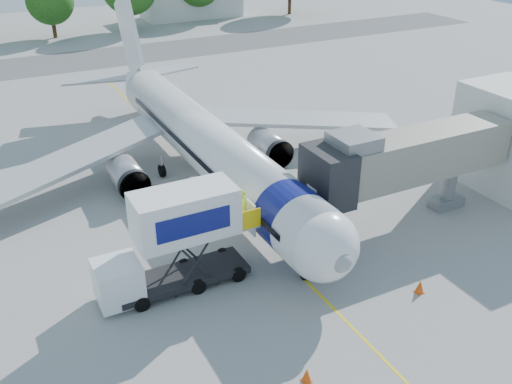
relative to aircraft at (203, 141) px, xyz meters
name	(u,v)px	position (x,y,z in m)	size (l,w,h in m)	color
ground	(229,203)	(0.00, -4.12, -2.95)	(160.00, 160.00, 0.00)	#9B9B98
guidance_line	(229,203)	(0.00, -4.12, -2.94)	(0.15, 70.00, 0.01)	yellow
taxiway_strip	(87,60)	(0.00, 37.88, -2.94)	(120.00, 10.00, 0.01)	#59595B
aircraft	(203,141)	(0.00, 0.00, 0.00)	(34.17, 37.73, 11.35)	white
jet_bridge	(399,160)	(7.99, -11.12, 1.39)	(13.90, 3.20, 6.60)	gray
catering_hiloader	(174,242)	(-6.27, -11.12, -0.19)	(8.50, 2.44, 5.50)	black
ground_tug	(454,336)	(3.18, -21.24, -2.20)	(3.71, 2.12, 1.43)	white
safety_cone_a	(420,287)	(4.69, -17.37, -2.59)	(0.46, 0.46, 0.74)	#E2470B
safety_cone_b	(307,375)	(-3.73, -19.86, -2.62)	(0.43, 0.43, 0.69)	#E2470B
outbuilding_right	(191,0)	(22.00, 57.88, -0.29)	(16.40, 7.40, 5.30)	silver
tree_d	(50,1)	(-1.23, 52.31, 2.14)	(6.58, 6.58, 8.38)	#382314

